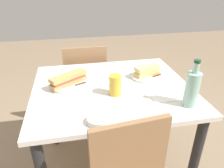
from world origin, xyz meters
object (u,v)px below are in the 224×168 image
Objects in this scene: chair_near at (86,81)px; plate_near at (69,84)px; olive_bowl at (98,120)px; plate_far at (147,76)px; dining_table at (112,102)px; baguette_sandwich_near at (68,79)px; knife_far at (153,77)px; water_bottle at (192,88)px; knife_near at (75,85)px; beer_glass at (114,85)px; baguette_sandwich_far at (147,71)px.

plate_near is (0.14, 0.56, 0.26)m from chair_near.
chair_near is 1.04m from olive_bowl.
dining_table is at bearing 20.20° from plate_far.
baguette_sandwich_near is 0.59m from knife_far.
knife_far reaches higher than plate_near.
baguette_sandwich_near is 0.91× the size of water_bottle.
dining_table is 0.41m from olive_bowl.
knife_near is at bearing 134.86° from plate_near.
knife_far is 1.32× the size of beer_glass.
chair_near is 7.98× the size of olive_bowl.
beer_glass reaches higher than plate_far.
knife_far is 1.57× the size of olive_bowl.
water_bottle is at bearing 150.89° from plate_near.
chair_near reaches higher than baguette_sandwich_near.
knife_far is (-0.03, 0.05, 0.01)m from plate_far.
baguette_sandwich_near is 0.33m from beer_glass.
water_bottle is at bearing -173.44° from olive_bowl.
dining_table is at bearing -37.71° from water_bottle.
baguette_sandwich_near reaches higher than plate_near.
water_bottle is (-0.09, 0.36, 0.09)m from knife_far.
chair_near is 0.81m from beer_glass.
knife_far is (-0.59, 0.02, 0.01)m from plate_near.
baguette_sandwich_near is 0.56m from baguette_sandwich_far.
chair_near is (0.14, -0.64, -0.14)m from dining_table.
chair_near is at bearing -104.32° from plate_near.
plate_far is 1.43× the size of knife_far.
knife_near is at bearing -27.83° from water_bottle.
olive_bowl reaches higher than knife_near.
knife_near is at bearing -76.36° from olive_bowl.
chair_near is 0.66m from baguette_sandwich_near.
olive_bowl is at bearing 89.60° from chair_near.
olive_bowl is at bearing 107.40° from baguette_sandwich_near.
water_bottle reaches higher than plate_near.
knife_far is at bearing -76.45° from water_bottle.
beer_glass is at bearing 147.82° from plate_near.
dining_table is at bearing 165.68° from plate_near.
beer_glass is 1.19× the size of olive_bowl.
water_bottle reaches higher than knife_far.
knife_far is at bearing 178.32° from baguette_sandwich_near.
knife_near is at bearing -7.30° from dining_table.
water_bottle reaches higher than dining_table.
baguette_sandwich_near is at bearing -72.60° from olive_bowl.
chair_near is at bearing -90.40° from olive_bowl.
dining_table is at bearing 172.70° from knife_near.
plate_far is (-0.56, -0.03, -0.04)m from baguette_sandwich_near.
knife_near is (-0.04, 0.04, 0.01)m from plate_near.
dining_table is at bearing -92.64° from beer_glass.
water_bottle is 2.55× the size of olive_bowl.
dining_table is 6.16× the size of knife_near.
beer_glass is at bearing 100.20° from chair_near.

